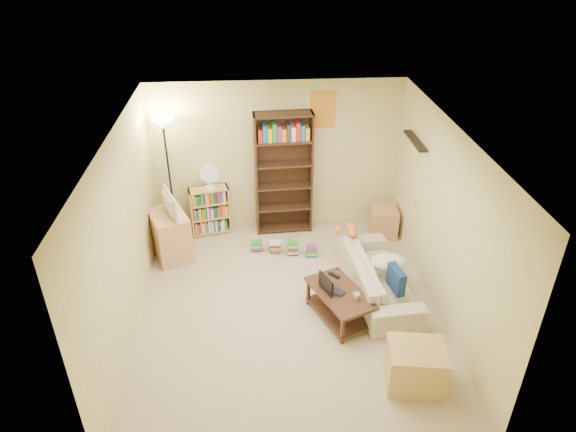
{
  "coord_description": "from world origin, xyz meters",
  "views": [
    {
      "loc": [
        -0.41,
        -5.39,
        4.6
      ],
      "look_at": [
        0.06,
        0.68,
        1.05
      ],
      "focal_mm": 32.0,
      "sensor_mm": 36.0,
      "label": 1
    }
  ],
  "objects_px": {
    "tabby_cat": "(349,230)",
    "floor_lamp": "(166,145)",
    "coffee_table": "(340,301)",
    "television": "(166,204)",
    "end_cabinet": "(415,366)",
    "side_table": "(383,222)",
    "tall_bookshelf": "(284,171)",
    "short_bookshelf": "(210,211)",
    "laptop": "(335,288)",
    "desk_fan": "(210,176)",
    "sofa": "(378,277)",
    "tv_stand": "(171,236)",
    "mug": "(356,296)"
  },
  "relations": [
    {
      "from": "television",
      "to": "end_cabinet",
      "type": "relative_size",
      "value": 0.99
    },
    {
      "from": "laptop",
      "to": "short_bookshelf",
      "type": "bearing_deg",
      "value": -8.03
    },
    {
      "from": "sofa",
      "to": "laptop",
      "type": "height_order",
      "value": "sofa"
    },
    {
      "from": "end_cabinet",
      "to": "side_table",
      "type": "bearing_deg",
      "value": 82.89
    },
    {
      "from": "end_cabinet",
      "to": "television",
      "type": "bearing_deg",
      "value": 137.38
    },
    {
      "from": "coffee_table",
      "to": "tall_bookshelf",
      "type": "height_order",
      "value": "tall_bookshelf"
    },
    {
      "from": "short_bookshelf",
      "to": "side_table",
      "type": "relative_size",
      "value": 1.68
    },
    {
      "from": "sofa",
      "to": "short_bookshelf",
      "type": "bearing_deg",
      "value": 48.51
    },
    {
      "from": "television",
      "to": "side_table",
      "type": "bearing_deg",
      "value": -106.41
    },
    {
      "from": "sofa",
      "to": "side_table",
      "type": "distance_m",
      "value": 1.57
    },
    {
      "from": "laptop",
      "to": "floor_lamp",
      "type": "bearing_deg",
      "value": 1.41
    },
    {
      "from": "tabby_cat",
      "to": "coffee_table",
      "type": "xyz_separation_m",
      "value": [
        -0.32,
        -1.18,
        -0.34
      ]
    },
    {
      "from": "tall_bookshelf",
      "to": "laptop",
      "type": "bearing_deg",
      "value": -80.04
    },
    {
      "from": "sofa",
      "to": "floor_lamp",
      "type": "xyz_separation_m",
      "value": [
        -2.99,
        1.7,
        1.35
      ]
    },
    {
      "from": "sofa",
      "to": "mug",
      "type": "distance_m",
      "value": 0.8
    },
    {
      "from": "television",
      "to": "short_bookshelf",
      "type": "xyz_separation_m",
      "value": [
        0.57,
        0.67,
        -0.51
      ]
    },
    {
      "from": "short_bookshelf",
      "to": "television",
      "type": "bearing_deg",
      "value": -142.53
    },
    {
      "from": "laptop",
      "to": "desk_fan",
      "type": "height_order",
      "value": "desk_fan"
    },
    {
      "from": "television",
      "to": "floor_lamp",
      "type": "relative_size",
      "value": 0.3
    },
    {
      "from": "short_bookshelf",
      "to": "desk_fan",
      "type": "relative_size",
      "value": 1.93
    },
    {
      "from": "short_bookshelf",
      "to": "side_table",
      "type": "xyz_separation_m",
      "value": [
        2.85,
        -0.3,
        -0.17
      ]
    },
    {
      "from": "mug",
      "to": "tv_stand",
      "type": "height_order",
      "value": "tv_stand"
    },
    {
      "from": "side_table",
      "to": "end_cabinet",
      "type": "distance_m",
      "value": 3.18
    },
    {
      "from": "mug",
      "to": "tv_stand",
      "type": "bearing_deg",
      "value": 145.03
    },
    {
      "from": "floor_lamp",
      "to": "sofa",
      "type": "bearing_deg",
      "value": -29.73
    },
    {
      "from": "floor_lamp",
      "to": "short_bookshelf",
      "type": "bearing_deg",
      "value": 10.44
    },
    {
      "from": "sofa",
      "to": "desk_fan",
      "type": "height_order",
      "value": "desk_fan"
    },
    {
      "from": "tall_bookshelf",
      "to": "desk_fan",
      "type": "bearing_deg",
      "value": 179.1
    },
    {
      "from": "coffee_table",
      "to": "floor_lamp",
      "type": "height_order",
      "value": "floor_lamp"
    },
    {
      "from": "coffee_table",
      "to": "short_bookshelf",
      "type": "relative_size",
      "value": 1.33
    },
    {
      "from": "tall_bookshelf",
      "to": "short_bookshelf",
      "type": "distance_m",
      "value": 1.39
    },
    {
      "from": "tall_bookshelf",
      "to": "sofa",
      "type": "bearing_deg",
      "value": -59.55
    },
    {
      "from": "tabby_cat",
      "to": "side_table",
      "type": "relative_size",
      "value": 0.88
    },
    {
      "from": "coffee_table",
      "to": "mug",
      "type": "height_order",
      "value": "mug"
    },
    {
      "from": "tall_bookshelf",
      "to": "desk_fan",
      "type": "height_order",
      "value": "tall_bookshelf"
    },
    {
      "from": "tabby_cat",
      "to": "floor_lamp",
      "type": "bearing_deg",
      "value": 159.44
    },
    {
      "from": "coffee_table",
      "to": "side_table",
      "type": "height_order",
      "value": "side_table"
    },
    {
      "from": "coffee_table",
      "to": "end_cabinet",
      "type": "distance_m",
      "value": 1.34
    },
    {
      "from": "mug",
      "to": "sofa",
      "type": "bearing_deg",
      "value": 54.97
    },
    {
      "from": "laptop",
      "to": "desk_fan",
      "type": "distance_m",
      "value": 2.82
    },
    {
      "from": "tabby_cat",
      "to": "coffee_table",
      "type": "height_order",
      "value": "tabby_cat"
    },
    {
      "from": "short_bookshelf",
      "to": "end_cabinet",
      "type": "relative_size",
      "value": 1.33
    },
    {
      "from": "laptop",
      "to": "short_bookshelf",
      "type": "height_order",
      "value": "short_bookshelf"
    },
    {
      "from": "floor_lamp",
      "to": "end_cabinet",
      "type": "xyz_separation_m",
      "value": [
        3.03,
        -3.35,
        -1.37
      ]
    },
    {
      "from": "television",
      "to": "end_cabinet",
      "type": "height_order",
      "value": "television"
    },
    {
      "from": "mug",
      "to": "tall_bookshelf",
      "type": "xyz_separation_m",
      "value": [
        -0.75,
        2.45,
        0.61
      ]
    },
    {
      "from": "mug",
      "to": "side_table",
      "type": "height_order",
      "value": "mug"
    },
    {
      "from": "tv_stand",
      "to": "television",
      "type": "relative_size",
      "value": 1.2
    },
    {
      "from": "tabby_cat",
      "to": "short_bookshelf",
      "type": "distance_m",
      "value": 2.4
    },
    {
      "from": "tabby_cat",
      "to": "floor_lamp",
      "type": "xyz_separation_m",
      "value": [
        -2.69,
        1.01,
        1.01
      ]
    }
  ]
}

